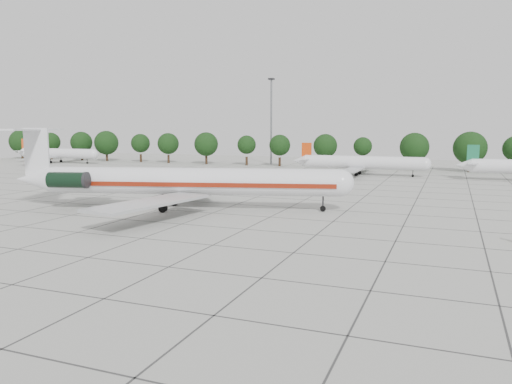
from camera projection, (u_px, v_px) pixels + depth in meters
ground at (245, 229)px, 54.74m from camera, size 260.00×260.00×0.00m
apron_joints at (287, 209)px, 68.59m from camera, size 170.00×170.00×0.02m
main_airliner at (173, 181)px, 67.82m from camera, size 46.29×35.64×11.02m
bg_airliner_a at (57, 154)px, 155.47m from camera, size 28.24×27.20×7.40m
bg_airliner_c at (362, 163)px, 115.32m from camera, size 28.24×27.20×7.40m
tree_line at (325, 146)px, 136.65m from camera, size 249.86×8.44×10.22m
floodlight_mast at (271, 116)px, 148.67m from camera, size 1.60×1.60×25.45m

